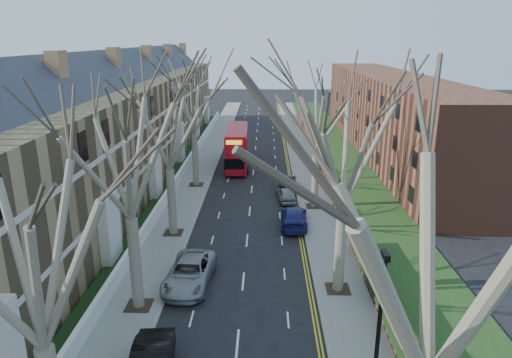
{
  "coord_description": "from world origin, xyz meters",
  "views": [
    {
      "loc": [
        1.31,
        -16.12,
        14.46
      ],
      "look_at": [
        0.57,
        19.87,
        3.29
      ],
      "focal_mm": 32.0,
      "sensor_mm": 36.0,
      "label": 1
    }
  ],
  "objects": [
    {
      "name": "tree_left_dist",
      "position": [
        -5.7,
        28.0,
        9.56
      ],
      "size": [
        10.5,
        10.5,
        14.71
      ],
      "color": "#6B624C",
      "rests_on": "ground"
    },
    {
      "name": "lamp_post",
      "position": [
        5.0,
        -3.5,
        4.57
      ],
      "size": [
        0.18,
        0.5,
        8.11
      ],
      "color": "black",
      "rests_on": "ground"
    },
    {
      "name": "car_right_near",
      "position": [
        3.66,
        17.87,
        0.74
      ],
      "size": [
        2.32,
        5.22,
        1.49
      ],
      "primitive_type": "imported",
      "rotation": [
        0.0,
        0.0,
        3.1
      ],
      "color": "navy",
      "rests_on": "ground"
    },
    {
      "name": "tree_right_near",
      "position": [
        5.7,
        -6.0,
        9.86
      ],
      "size": [
        10.85,
        10.85,
        15.2
      ],
      "color": "#6B624C",
      "rests_on": "ground"
    },
    {
      "name": "flats_right",
      "position": [
        17.46,
        43.0,
        4.98
      ],
      "size": [
        13.97,
        54.0,
        10.0
      ],
      "color": "brown",
      "rests_on": "ground"
    },
    {
      "name": "tree_right_far",
      "position": [
        5.7,
        22.0,
        9.24
      ],
      "size": [
        10.15,
        10.15,
        14.22
      ],
      "color": "#6B624C",
      "rests_on": "ground"
    },
    {
      "name": "car_right_mid",
      "position": [
        3.29,
        23.66,
        0.65
      ],
      "size": [
        1.94,
        3.96,
        1.3
      ],
      "primitive_type": "imported",
      "rotation": [
        0.0,
        0.0,
        3.25
      ],
      "color": "gray",
      "rests_on": "ground"
    },
    {
      "name": "grass_verge_right",
      "position": [
        10.5,
        39.0,
        0.15
      ],
      "size": [
        6.0,
        102.0,
        0.06
      ],
      "color": "#1B3714",
      "rests_on": "ground"
    },
    {
      "name": "car_left_far",
      "position": [
        -3.25,
        8.62,
        0.78
      ],
      "size": [
        2.96,
        5.76,
        1.56
      ],
      "primitive_type": "imported",
      "rotation": [
        0.0,
        0.0,
        -0.07
      ],
      "color": "gray",
      "rests_on": "ground"
    },
    {
      "name": "pavement_left",
      "position": [
        -6.0,
        39.0,
        0.06
      ],
      "size": [
        3.0,
        102.0,
        0.12
      ],
      "primitive_type": "cube",
      "color": "slate",
      "rests_on": "ground"
    },
    {
      "name": "wall_hedge_right",
      "position": [
        7.7,
        2.0,
        1.12
      ],
      "size": [
        0.7,
        24.0,
        1.8
      ],
      "color": "#4E3021",
      "rests_on": "ground"
    },
    {
      "name": "car_right_far",
      "position": [
        3.6,
        27.26,
        0.7
      ],
      "size": [
        1.96,
        4.41,
        1.41
      ],
      "primitive_type": "imported",
      "rotation": [
        0.0,
        0.0,
        3.03
      ],
      "color": "black",
      "rests_on": "ground"
    },
    {
      "name": "double_decker_bus",
      "position": [
        -1.94,
        35.55,
        2.16
      ],
      "size": [
        2.9,
        10.55,
        4.41
      ],
      "rotation": [
        0.0,
        0.0,
        3.17
      ],
      "color": "#A70B17",
      "rests_on": "ground"
    },
    {
      "name": "tree_left_far",
      "position": [
        -5.7,
        16.0,
        9.24
      ],
      "size": [
        10.15,
        10.15,
        14.22
      ],
      "color": "#6B624C",
      "rests_on": "ground"
    },
    {
      "name": "terrace_left",
      "position": [
        -13.65,
        31.0,
        5.53
      ],
      "size": [
        9.7,
        78.0,
        13.6
      ],
      "color": "olive",
      "rests_on": "ground"
    },
    {
      "name": "tree_left_mid",
      "position": [
        -5.7,
        6.0,
        9.56
      ],
      "size": [
        10.5,
        10.5,
        14.71
      ],
      "color": "#6B624C",
      "rests_on": "ground"
    },
    {
      "name": "front_wall_left",
      "position": [
        -7.65,
        31.0,
        0.62
      ],
      "size": [
        0.3,
        78.0,
        1.0
      ],
      "color": "white",
      "rests_on": "ground"
    },
    {
      "name": "tree_left_near",
      "position": [
        -5.7,
        -4.0,
        8.93
      ],
      "size": [
        9.8,
        9.8,
        13.73
      ],
      "color": "#6B624C",
      "rests_on": "ground"
    },
    {
      "name": "tree_right_mid",
      "position": [
        5.7,
        8.0,
        9.56
      ],
      "size": [
        10.5,
        10.5,
        14.71
      ],
      "color": "#6B624C",
      "rests_on": "ground"
    },
    {
      "name": "pavement_right",
      "position": [
        6.0,
        39.0,
        0.06
      ],
      "size": [
        3.0,
        102.0,
        0.12
      ],
      "primitive_type": "cube",
      "color": "slate",
      "rests_on": "ground"
    }
  ]
}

